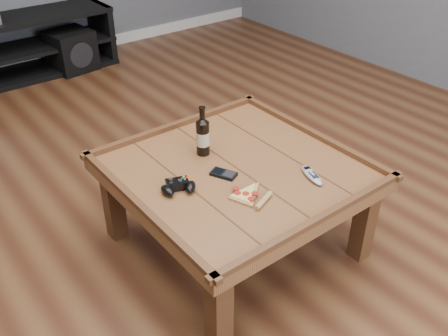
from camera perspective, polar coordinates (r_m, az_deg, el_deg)
ground at (r=2.49m, az=1.27°, el=-8.70°), size 6.00×6.00×0.00m
baseboard at (r=4.85m, az=-21.97°, el=11.32°), size 5.00×0.02×0.10m
coffee_table at (r=2.25m, az=1.39°, el=-1.24°), size 1.03×1.03×0.48m
media_console at (r=4.57m, az=-21.49°, el=12.81°), size 1.40×0.45×0.50m
beer_bottle at (r=2.27m, az=-2.44°, el=3.75°), size 0.06×0.06×0.24m
game_controller at (r=2.06m, az=-5.25°, el=-2.12°), size 0.15×0.14×0.04m
pizza_slice at (r=2.03m, az=2.80°, el=-3.22°), size 0.20×0.25×0.02m
smartphone at (r=2.16m, az=-0.05°, el=-0.66°), size 0.10×0.13×0.01m
remote_control at (r=2.18m, az=10.01°, el=-0.80°), size 0.09×0.17×0.02m
subwoofer at (r=4.59m, az=-17.07°, el=12.72°), size 0.38×0.38×0.34m
game_console at (r=4.74m, az=-14.56°, el=12.69°), size 0.14×0.18×0.19m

